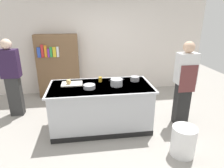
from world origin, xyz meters
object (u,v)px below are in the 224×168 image
stock_pot (117,82)px  person_chef (184,82)px  juice_cup (100,79)px  mixing_bowl (89,87)px  onion (69,82)px  bookshelf (58,66)px  trash_bin (183,141)px  sauce_pan (135,79)px  person_guest (12,77)px

stock_pot → person_chef: person_chef is taller
juice_cup → mixing_bowl: bearing=-123.3°
onion → bookshelf: bearing=103.2°
onion → person_chef: bearing=-5.0°
mixing_bowl → trash_bin: (1.47, -0.90, -0.69)m
mixing_bowl → trash_bin: 1.85m
mixing_bowl → trash_bin: size_ratio=0.43×
sauce_pan → trash_bin: sauce_pan is taller
bookshelf → juice_cup: bearing=-57.3°
mixing_bowl → stock_pot: bearing=8.7°
sauce_pan → juice_cup: (-0.70, 0.04, 0.00)m
stock_pot → person_chef: 1.37m
mixing_bowl → person_chef: size_ratio=0.13×
juice_cup → bookshelf: bookshelf is taller
trash_bin → person_chef: size_ratio=0.29×
onion → person_guest: person_guest is taller
onion → juice_cup: (0.62, 0.10, -0.02)m
trash_bin → person_guest: size_ratio=0.29×
onion → person_guest: bearing=151.7°
onion → mixing_bowl: bearing=-32.8°
sauce_pan → mixing_bowl: (-0.93, -0.31, -0.01)m
onion → trash_bin: size_ratio=0.19×
person_guest → sauce_pan: bearing=77.0°
onion → mixing_bowl: onion is taller
trash_bin → person_chef: (0.42, 0.95, 0.66)m
stock_pot → sauce_pan: (0.41, 0.23, -0.02)m
onion → stock_pot: 0.92m
person_guest → bookshelf: (0.87, 0.99, -0.06)m
onion → trash_bin: 2.29m
sauce_pan → stock_pot: bearing=-151.0°
stock_pot → juice_cup: bearing=136.9°
juice_cup → person_chef: (1.66, -0.30, -0.04)m
mixing_bowl → trash_bin: bearing=-31.4°
trash_bin → stock_pot: bearing=134.1°
mixing_bowl → juice_cup: juice_cup is taller
trash_bin → bookshelf: bookshelf is taller
sauce_pan → juice_cup: 0.70m
stock_pot → trash_bin: size_ratio=0.59×
onion → bookshelf: (-0.39, 1.67, -0.11)m
person_guest → bookshelf: bearing=139.4°
juice_cup → sauce_pan: bearing=-3.4°
onion → person_guest: size_ratio=0.06×
stock_pot → person_guest: (-2.16, 0.85, -0.06)m
sauce_pan → juice_cup: bearing=176.6°
juice_cup → person_chef: bearing=-10.3°
onion → sauce_pan: onion is taller
person_chef → person_guest: (-3.53, 0.88, -0.00)m
stock_pot → trash_bin: 1.54m
trash_bin → person_guest: 3.67m
onion → person_chef: 2.28m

